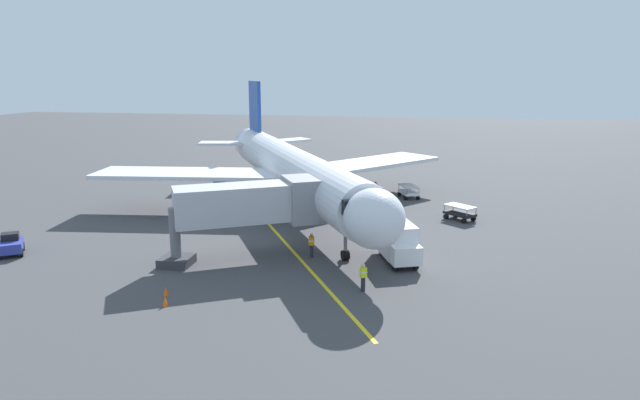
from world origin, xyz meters
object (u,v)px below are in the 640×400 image
at_px(baggage_cart_near_nose, 460,213).
at_px(tug_portside, 11,245).
at_px(airplane, 291,169).
at_px(box_truck_starboard_side, 398,241).
at_px(ground_crew_marshaller, 312,245).
at_px(safety_cone_nose_left, 166,291).
at_px(baggage_cart_rear_apron, 409,192).
at_px(safety_cone_nose_right, 165,301).
at_px(jet_bridge, 259,204).
at_px(ground_crew_loader, 363,277).
at_px(ground_crew_wing_walker, 375,189).

xyz_separation_m(baggage_cart_near_nose, tug_portside, (31.50, 15.35, 0.05)).
xyz_separation_m(airplane, box_truck_starboard_side, (-10.09, 11.67, -2.62)).
bearing_deg(box_truck_starboard_side, baggage_cart_near_nose, -112.03).
distance_m(ground_crew_marshaller, baggage_cart_near_nose, 16.14).
bearing_deg(safety_cone_nose_left, ground_crew_marshaller, -129.98).
bearing_deg(baggage_cart_rear_apron, safety_cone_nose_right, 67.44).
distance_m(baggage_cart_rear_apron, safety_cone_nose_right, 32.12).
distance_m(jet_bridge, ground_crew_loader, 9.60).
relative_size(ground_crew_loader, safety_cone_nose_right, 3.11).
bearing_deg(tug_portside, ground_crew_marshaller, -171.18).
bearing_deg(ground_crew_loader, safety_cone_nose_left, 13.76).
height_order(airplane, ground_crew_loader, airplane).
distance_m(airplane, box_truck_starboard_side, 15.65).
xyz_separation_m(jet_bridge, ground_crew_marshaller, (-3.54, -0.54, -2.88)).
bearing_deg(baggage_cart_rear_apron, airplane, 38.45).
bearing_deg(ground_crew_wing_walker, ground_crew_loader, 93.30).
height_order(ground_crew_loader, safety_cone_nose_left, ground_crew_loader).
distance_m(airplane, ground_crew_loader, 19.61).
relative_size(airplane, safety_cone_nose_right, 67.20).
bearing_deg(safety_cone_nose_left, airplane, -97.47).
bearing_deg(ground_crew_wing_walker, safety_cone_nose_left, 70.82).
relative_size(airplane, tug_portside, 13.46).
bearing_deg(ground_crew_wing_walker, safety_cone_nose_right, 72.74).
relative_size(ground_crew_marshaller, box_truck_starboard_side, 0.34).
bearing_deg(baggage_cart_rear_apron, ground_crew_loader, 85.81).
bearing_deg(ground_crew_loader, ground_crew_wing_walker, -86.70).
bearing_deg(baggage_cart_rear_apron, ground_crew_marshaller, 73.27).
xyz_separation_m(baggage_cart_rear_apron, safety_cone_nose_left, (12.92, 28.30, -0.38)).
bearing_deg(safety_cone_nose_left, baggage_cart_rear_apron, -114.54).
xyz_separation_m(airplane, safety_cone_nose_right, (2.04, 21.50, -3.73)).
xyz_separation_m(ground_crew_marshaller, safety_cone_nose_left, (6.88, 8.21, -0.61)).
bearing_deg(baggage_cart_near_nose, ground_crew_marshaller, 48.69).
distance_m(ground_crew_wing_walker, baggage_cart_rear_apron, 3.39).
relative_size(ground_crew_wing_walker, safety_cone_nose_left, 3.11).
bearing_deg(safety_cone_nose_right, airplane, -95.42).
relative_size(jet_bridge, safety_cone_nose_left, 19.80).
relative_size(ground_crew_marshaller, tug_portside, 0.62).
height_order(airplane, baggage_cart_rear_apron, airplane).
distance_m(baggage_cart_near_nose, safety_cone_nose_left, 26.85).
xyz_separation_m(tug_portside, box_truck_starboard_side, (-26.70, -3.50, 0.68)).
xyz_separation_m(ground_crew_wing_walker, baggage_cart_rear_apron, (-3.31, -0.68, -0.23)).
xyz_separation_m(ground_crew_marshaller, tug_portside, (20.85, 3.23, -0.18)).
bearing_deg(safety_cone_nose_left, box_truck_starboard_side, -146.36).
height_order(airplane, tug_portside, airplane).
distance_m(baggage_cart_near_nose, baggage_cart_rear_apron, 9.21).
bearing_deg(ground_crew_loader, baggage_cart_near_nose, -110.21).
bearing_deg(baggage_cart_rear_apron, box_truck_starboard_side, 89.46).
distance_m(box_truck_starboard_side, safety_cone_nose_right, 15.65).
xyz_separation_m(box_truck_starboard_side, baggage_cart_rear_apron, (-0.19, -19.83, -0.73)).
relative_size(ground_crew_loader, safety_cone_nose_left, 3.11).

